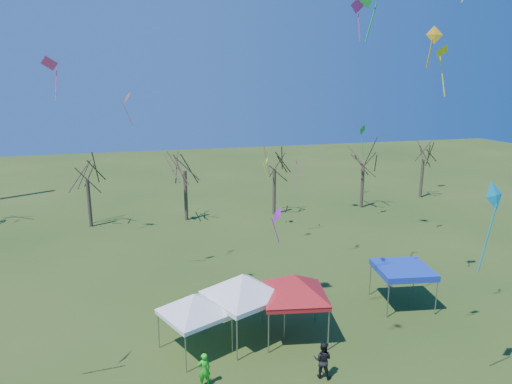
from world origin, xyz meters
TOP-DOWN VIEW (x-y plane):
  - ground at (0.00, 0.00)m, footprint 140.00×140.00m
  - tree_1 at (-10.77, 24.65)m, footprint 3.42×3.42m
  - tree_2 at (-2.37, 24.38)m, footprint 3.71×3.71m
  - tree_3 at (6.03, 24.04)m, footprint 3.59×3.59m
  - tree_4 at (15.36, 24.00)m, footprint 3.58×3.58m
  - tree_5 at (23.72, 26.07)m, footprint 3.39×3.39m
  - tent_white_west at (-4.57, 3.07)m, footprint 3.54×3.54m
  - tent_white_mid at (-2.09, 3.61)m, footprint 4.10×4.10m
  - tent_red at (0.36, 3.03)m, footprint 4.25×4.25m
  - tent_blue at (7.45, 4.50)m, footprint 3.35×3.35m
  - person_green at (-4.58, 0.32)m, footprint 0.60×0.44m
  - person_dark at (0.43, -0.45)m, footprint 1.02×0.97m
  - kite_1 at (-0.11, 4.43)m, footprint 0.47×0.90m
  - kite_13 at (-7.01, 21.94)m, footprint 0.83×1.18m
  - kite_22 at (6.03, 18.06)m, footprint 0.72×0.78m
  - kite_18 at (5.24, 7.32)m, footprint 0.88×0.38m
  - kite_2 at (-12.22, 20.47)m, footprint 1.57×1.32m
  - kite_25 at (4.20, -0.97)m, footprint 0.69×0.32m
  - kite_19 at (3.95, 19.83)m, footprint 0.55×0.79m
  - kite_5 at (5.73, -3.20)m, footprint 1.16×0.73m
  - kite_17 at (9.28, 5.30)m, footprint 1.07×0.89m
  - kite_12 at (12.81, 19.96)m, footprint 1.07×0.92m

SIDE VIEW (x-z plane):
  - ground at x=0.00m, z-range 0.00..0.00m
  - person_green at x=-4.58m, z-range 0.00..1.52m
  - person_dark at x=0.43m, z-range 0.00..1.66m
  - tent_blue at x=7.45m, z-range 0.96..3.26m
  - tent_white_west at x=-4.57m, z-range 1.03..4.37m
  - tent_red at x=0.36m, z-range 1.17..4.98m
  - tent_white_mid at x=-2.09m, z-range 1.19..5.08m
  - tree_5 at x=23.72m, z-range 2.00..9.46m
  - tree_1 at x=-10.77m, z-range 2.02..9.56m
  - kite_22 at x=6.03m, z-range 4.71..7.03m
  - kite_19 at x=3.95m, z-range 4.90..6.98m
  - kite_1 at x=-0.11m, z-range 4.94..6.98m
  - tree_4 at x=15.36m, z-range 2.12..10.00m
  - tree_3 at x=6.03m, z-range 2.12..10.03m
  - tree_2 at x=-2.37m, z-range 2.20..10.38m
  - kite_12 at x=12.81m, z-range 6.67..9.95m
  - kite_5 at x=5.73m, z-range 6.56..10.13m
  - kite_13 at x=-7.01m, z-range 9.81..12.65m
  - kite_2 at x=-12.22m, z-range 12.14..15.38m
  - kite_17 at x=9.28m, z-range 12.60..15.36m
  - kite_25 at x=4.20m, z-range 13.35..14.87m
  - kite_18 at x=5.24m, z-range 15.27..17.51m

